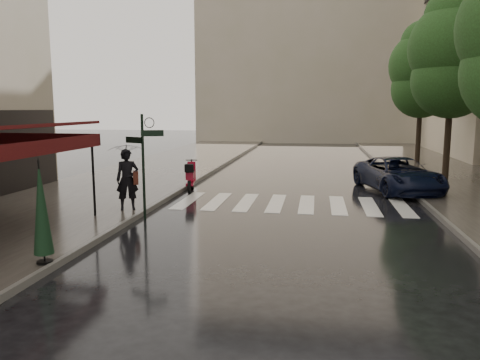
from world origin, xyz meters
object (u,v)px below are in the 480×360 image
(parked_car, at_px, (398,175))
(pedestrian_with_umbrella, at_px, (127,155))
(scooter, at_px, (191,177))
(parasol_back, at_px, (41,209))

(parked_car, bearing_deg, pedestrian_with_umbrella, -163.67)
(pedestrian_with_umbrella, height_order, scooter, pedestrian_with_umbrella)
(parasol_back, bearing_deg, scooter, 86.97)
(scooter, relative_size, parked_car, 0.37)
(pedestrian_with_umbrella, relative_size, parasol_back, 1.22)
(scooter, bearing_deg, parasol_back, -103.52)
(scooter, distance_m, parked_car, 8.24)
(scooter, relative_size, parasol_back, 0.84)
(parked_car, distance_m, parasol_back, 13.72)
(pedestrian_with_umbrella, xyz_separation_m, parked_car, (9.00, 5.45, -1.16))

